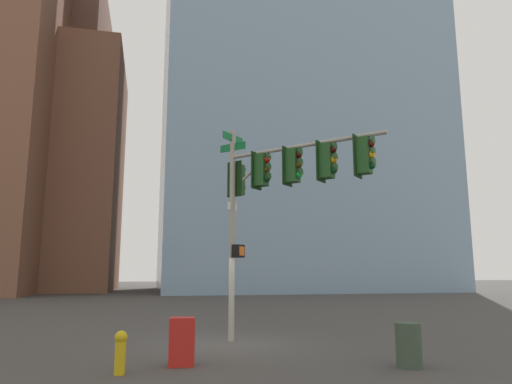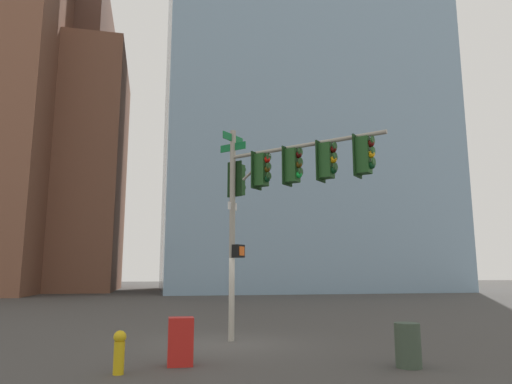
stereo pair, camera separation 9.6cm
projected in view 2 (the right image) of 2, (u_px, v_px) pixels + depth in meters
The scene contains 7 objects.
ground_plane at pixel (225, 344), 13.65m from camera, with size 200.00×200.00×0.00m, color #423F3D.
signal_pole_assembly at pixel (280, 180), 14.05m from camera, with size 4.17×3.95×6.62m.
fire_hydrant at pixel (119, 350), 9.58m from camera, with size 0.34×0.26×0.87m.
litter_bin at pixel (408, 345), 10.26m from camera, with size 0.56×0.56×0.95m, color #384738.
newspaper_box at pixel (181, 341), 10.47m from camera, with size 0.44×0.56×1.05m, color red.
building_brick_midblock at pixel (62, 172), 56.26m from camera, with size 18.04×14.05×28.09m, color brown.
building_brick_farside at pixel (32, 137), 65.20m from camera, with size 23.51×19.21×41.39m, color brown.
Camera 2 is at (-14.07, 2.19, 2.05)m, focal length 32.79 mm.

